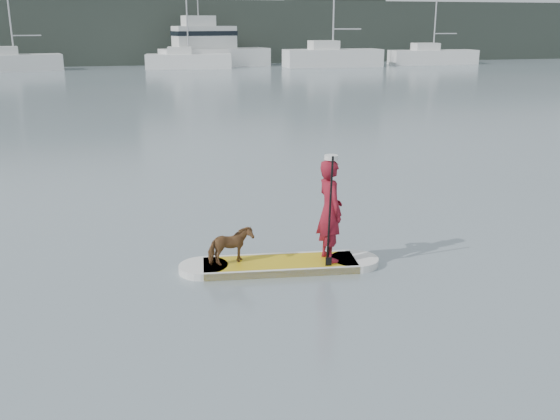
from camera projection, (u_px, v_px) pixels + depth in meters
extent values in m
plane|color=slate|center=(383.00, 210.00, 13.41)|extent=(140.00, 140.00, 0.00)
cube|color=gold|center=(280.00, 265.00, 10.23)|extent=(2.58, 1.13, 0.12)
cylinder|color=silver|center=(203.00, 268.00, 10.08)|extent=(0.80, 0.80, 0.12)
cylinder|color=silver|center=(354.00, 261.00, 10.38)|extent=(0.80, 0.80, 0.12)
cube|color=silver|center=(277.00, 257.00, 10.58)|extent=(2.49, 0.39, 0.12)
cube|color=silver|center=(283.00, 273.00, 9.88)|extent=(2.49, 0.39, 0.12)
imported|color=maroon|center=(330.00, 211.00, 10.07)|extent=(0.45, 0.64, 1.68)
cylinder|color=silver|center=(331.00, 157.00, 9.82)|extent=(0.22, 0.22, 0.07)
imported|color=brown|center=(230.00, 246.00, 10.03)|extent=(0.78, 0.49, 0.61)
cylinder|color=black|center=(330.00, 213.00, 9.78)|extent=(0.07, 0.30, 1.89)
cube|color=black|center=(328.00, 267.00, 10.04)|extent=(0.10, 0.03, 0.32)
cube|color=white|center=(15.00, 63.00, 52.18)|extent=(7.78, 3.81, 1.34)
cube|color=silver|center=(4.00, 51.00, 51.59)|extent=(2.37, 2.09, 0.67)
cylinder|color=#B7B7BC|center=(27.00, 35.00, 52.02)|extent=(2.27, 0.51, 0.10)
cube|color=white|center=(189.00, 61.00, 55.15)|extent=(7.70, 3.30, 1.24)
cube|color=silver|center=(180.00, 50.00, 54.80)|extent=(2.29, 1.88, 0.62)
cylinder|color=#B7B7BC|center=(200.00, 37.00, 54.69)|extent=(2.12, 0.38, 0.09)
cube|color=white|center=(333.00, 58.00, 57.25)|extent=(8.96, 3.07, 1.56)
cube|color=silver|center=(324.00, 45.00, 56.71)|extent=(2.53, 2.07, 0.78)
cylinder|color=#B7B7BC|center=(347.00, 29.00, 56.82)|extent=(2.67, 0.16, 0.11)
cube|color=white|center=(433.00, 57.00, 60.66)|extent=(8.61, 3.04, 1.35)
cube|color=silver|center=(425.00, 47.00, 60.22)|extent=(2.48, 1.90, 0.67)
cylinder|color=#B7B7BC|center=(446.00, 34.00, 60.24)|extent=(2.31, 0.25, 0.10)
cube|color=white|center=(215.00, 58.00, 57.46)|extent=(10.29, 4.77, 1.62)
cube|color=silver|center=(204.00, 37.00, 56.53)|extent=(5.80, 3.38, 1.98)
cube|color=silver|center=(198.00, 21.00, 55.92)|extent=(3.03, 2.15, 0.90)
cube|color=black|center=(204.00, 33.00, 56.43)|extent=(5.90, 3.46, 0.41)
cylinder|color=#B7B7BC|center=(198.00, 7.00, 55.58)|extent=(0.09, 0.09, 1.44)
cube|color=black|center=(165.00, 32.00, 61.60)|extent=(90.00, 6.00, 6.00)
cube|color=black|center=(58.00, 16.00, 59.64)|extent=(14.00, 4.00, 9.00)
cube|color=black|center=(334.00, 22.00, 66.66)|extent=(10.00, 4.00, 8.00)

